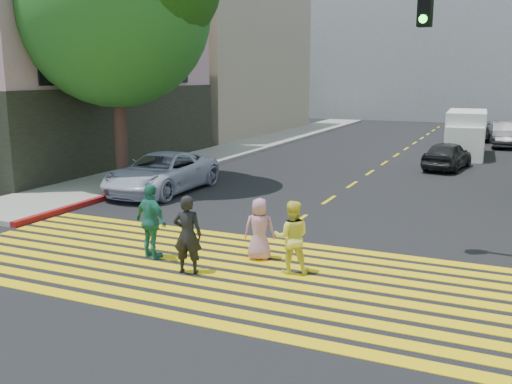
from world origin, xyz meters
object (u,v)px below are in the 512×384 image
Objects in this scene: white_van at (466,135)px; pedestrian_man at (188,234)px; pedestrian_child at (259,229)px; pedestrian_extra at (151,221)px; tree_left at (117,0)px; pedestrian_woman at (292,237)px; white_sedan at (162,173)px; dark_car_near at (447,155)px; silver_car at (474,129)px; dark_car_parked at (506,134)px.

pedestrian_man is at bearing -103.19° from white_van.
pedestrian_child is 2.47m from pedestrian_extra.
tree_left is 7.07× the size of pedestrian_child.
pedestrian_extra is at bearing -14.82° from pedestrian_woman.
pedestrian_man is 1.37m from pedestrian_extra.
tree_left reaches higher than pedestrian_woman.
white_van reaches higher than pedestrian_man.
white_van is (11.26, 13.49, -5.69)m from tree_left.
white_sedan is at bearing -66.51° from pedestrian_man.
pedestrian_extra is at bearing 82.63° from dark_car_near.
tree_left is 5.82× the size of pedestrian_extra.
pedestrian_child is 0.29× the size of silver_car.
pedestrian_extra is (-2.28, -0.91, 0.15)m from pedestrian_child.
silver_car is at bearing 87.96° from white_van.
dark_car_parked is at bearing 55.05° from tree_left.
pedestrian_extra reaches higher than white_sedan.
white_sedan is at bearing -61.29° from pedestrian_woman.
pedestrian_extra is 16.68m from dark_car_near.
pedestrian_extra is 7.59m from white_sedan.
pedestrian_extra is 0.39× the size of dark_car_parked.
pedestrian_man is 21.50m from white_van.
dark_car_near is at bearing -105.53° from dark_car_parked.
pedestrian_child is at bearing -138.57° from pedestrian_man.
white_van is (2.88, 19.71, 0.39)m from pedestrian_child.
tree_left is at bearing -127.71° from dark_car_parked.
pedestrian_man is at bearing 77.97° from silver_car.
white_van is at bearing -112.19° from dark_car_parked.
pedestrian_woman reaches higher than pedestrian_child.
pedestrian_man reaches higher than dark_car_parked.
pedestrian_woman is 0.42× the size of dark_car_near.
white_van is (3.89, 21.15, 0.26)m from pedestrian_man.
white_sedan is at bearing -125.61° from white_van.
dark_car_near is (8.76, 9.52, -0.07)m from white_sedan.
pedestrian_man is at bearing 176.72° from pedestrian_extra.
white_van is (0.11, -8.64, 0.39)m from silver_car.
dark_car_parked is at bearing -115.70° from pedestrian_man.
silver_car reaches higher than white_sedan.
dark_car_parked is (13.13, 18.78, -6.06)m from tree_left.
silver_car is at bearing -110.65° from pedestrian_man.
pedestrian_man reaches higher than pedestrian_woman.
dark_car_parked is (7.03, 25.91, -0.13)m from pedestrian_extra.
dark_car_parked is (4.74, 25.00, 0.02)m from pedestrian_child.
white_van is at bearing -85.43° from dark_car_near.
pedestrian_child reaches higher than dark_car_near.
tree_left is 23.70m from dark_car_parked.
pedestrian_child is at bearing 89.88° from dark_car_near.
pedestrian_extra is 0.47× the size of dark_car_near.
silver_car is at bearing -115.23° from pedestrian_child.
pedestrian_child is 8.37m from white_sedan.
pedestrian_child is at bearing -103.51° from dark_car_parked.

